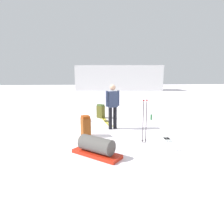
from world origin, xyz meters
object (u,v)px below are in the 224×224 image
(ski_pair_far, at_px, (106,121))
(backpack_large_dark, at_px, (101,111))
(sleeping_mat_rolled, at_px, (86,119))
(backpack_bright, at_px, (86,126))
(ski_poles_planted_near, at_px, (145,119))
(ski_pair_near, at_px, (167,139))
(skier_standing, at_px, (113,104))
(thermos_bottle, at_px, (151,117))
(gear_sled, at_px, (96,147))

(ski_pair_far, bearing_deg, backpack_large_dark, 104.69)
(ski_pair_far, height_order, sleeping_mat_rolled, sleeping_mat_rolled)
(backpack_bright, height_order, ski_poles_planted_near, ski_poles_planted_near)
(ski_pair_near, height_order, ski_poles_planted_near, ski_poles_planted_near)
(ski_pair_near, relative_size, sleeping_mat_rolled, 3.41)
(skier_standing, height_order, backpack_bright, skier_standing)
(backpack_large_dark, xyz_separation_m, sleeping_mat_rolled, (-0.71, -0.49, -0.24))
(skier_standing, height_order, thermos_bottle, skier_standing)
(ski_pair_near, bearing_deg, thermos_bottle, 82.60)
(ski_pair_far, bearing_deg, ski_pair_near, -56.03)
(skier_standing, bearing_deg, ski_pair_near, -41.79)
(backpack_bright, xyz_separation_m, thermos_bottle, (2.95, 2.14, -0.22))
(ski_pair_far, bearing_deg, thermos_bottle, 3.97)
(ski_poles_planted_near, bearing_deg, thermos_bottle, 68.47)
(ski_pair_far, distance_m, ski_poles_planted_near, 3.02)
(backpack_large_dark, distance_m, thermos_bottle, 2.42)
(ski_pair_far, height_order, gear_sled, gear_sled)
(sleeping_mat_rolled, bearing_deg, ski_pair_near, -47.52)
(skier_standing, relative_size, ski_poles_planted_near, 1.29)
(ski_pair_far, relative_size, backpack_large_dark, 2.60)
(backpack_large_dark, relative_size, sleeping_mat_rolled, 1.22)
(backpack_bright, distance_m, gear_sled, 1.66)
(ski_pair_near, relative_size, ski_pair_far, 1.07)
(ski_pair_near, height_order, thermos_bottle, thermos_bottle)
(backpack_bright, relative_size, thermos_bottle, 2.72)
(ski_poles_planted_near, distance_m, gear_sled, 1.78)
(skier_standing, distance_m, sleeping_mat_rolled, 2.04)
(skier_standing, height_order, ski_poles_planted_near, skier_standing)
(thermos_bottle, bearing_deg, ski_poles_planted_near, -111.53)
(backpack_large_dark, bearing_deg, gear_sled, -94.01)
(ski_poles_planted_near, bearing_deg, skier_standing, 116.63)
(ski_pair_near, relative_size, ski_poles_planted_near, 1.42)
(ski_pair_far, height_order, backpack_bright, backpack_bright)
(backpack_large_dark, bearing_deg, backpack_bright, -102.66)
(ski_pair_near, distance_m, ski_pair_far, 3.13)
(ski_pair_far, height_order, ski_poles_planted_near, ski_poles_planted_near)
(ski_pair_near, distance_m, gear_sled, 2.50)
(ski_pair_near, distance_m, sleeping_mat_rolled, 3.96)
(skier_standing, relative_size, ski_pair_far, 0.97)
(ski_pair_far, relative_size, sleeping_mat_rolled, 3.18)
(ski_pair_near, xyz_separation_m, ski_pair_far, (-1.75, 2.60, 0.00))
(backpack_large_dark, relative_size, thermos_bottle, 2.58)
(backpack_large_dark, height_order, sleeping_mat_rolled, backpack_large_dark)
(gear_sled, distance_m, sleeping_mat_rolled, 3.96)
(ski_poles_planted_near, height_order, gear_sled, ski_poles_planted_near)
(ski_pair_near, relative_size, backpack_large_dark, 2.79)
(ski_pair_far, relative_size, thermos_bottle, 6.72)
(skier_standing, xyz_separation_m, gear_sled, (-0.68, -2.44, -0.73))
(skier_standing, distance_m, ski_pair_near, 2.34)
(backpack_large_dark, xyz_separation_m, thermos_bottle, (2.32, -0.67, -0.20))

